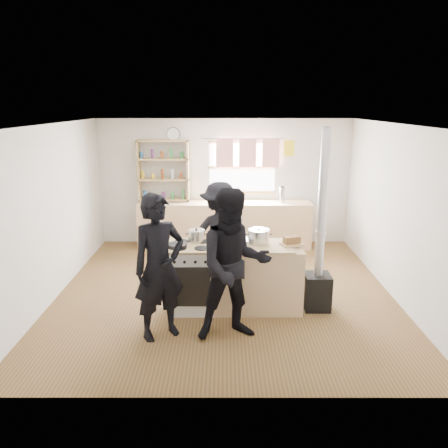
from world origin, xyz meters
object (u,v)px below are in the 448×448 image
at_px(person_near_right, 234,266).
at_px(skillet_greens, 177,245).
at_px(bread_board, 292,241).
at_px(person_far, 220,234).
at_px(thermos, 282,195).
at_px(person_near_left, 159,267).
at_px(roast_tray, 236,241).
at_px(flue_heater, 319,265).
at_px(cooking_island, 235,277).
at_px(stockpot_stove, 196,236).
at_px(stockpot_counter, 259,236).

bearing_deg(person_near_right, skillet_greens, 126.07).
distance_m(bread_board, person_far, 1.30).
relative_size(thermos, person_near_left, 0.17).
relative_size(roast_tray, flue_heater, 0.13).
bearing_deg(cooking_island, person_near_left, -141.09).
relative_size(bread_board, person_far, 0.20).
bearing_deg(person_far, bread_board, 137.70).
distance_m(stockpot_stove, person_near_right, 1.05).
xyz_separation_m(thermos, flue_heater, (0.16, -2.78, -0.40)).
relative_size(stockpot_stove, person_near_left, 0.13).
xyz_separation_m(skillet_greens, person_near_right, (0.74, -0.67, -0.03)).
height_order(skillet_greens, person_near_left, person_near_left).
bearing_deg(flue_heater, person_far, 147.72).
bearing_deg(bread_board, flue_heater, -2.31).
height_order(roast_tray, stockpot_counter, stockpot_counter).
height_order(skillet_greens, stockpot_counter, stockpot_counter).
bearing_deg(person_near_right, stockpot_stove, 106.92).
distance_m(cooking_island, flue_heater, 1.16).
bearing_deg(stockpot_stove, person_near_left, -113.36).
bearing_deg(roast_tray, flue_heater, -2.63).
distance_m(stockpot_counter, person_near_left, 1.50).
relative_size(skillet_greens, person_near_left, 0.20).
distance_m(skillet_greens, stockpot_counter, 1.11).
xyz_separation_m(stockpot_counter, flue_heater, (0.82, -0.09, -0.38)).
relative_size(roast_tray, person_near_right, 0.17).
distance_m(bread_board, flue_heater, 0.51).
xyz_separation_m(flue_heater, person_far, (-1.36, 0.86, 0.17)).
bearing_deg(stockpot_stove, bread_board, -6.37).
bearing_deg(thermos, roast_tray, -109.49).
relative_size(thermos, cooking_island, 0.15).
xyz_separation_m(flue_heater, person_near_right, (-1.18, -0.76, 0.28)).
xyz_separation_m(thermos, bread_board, (-0.22, -2.76, -0.07)).
height_order(stockpot_counter, bread_board, stockpot_counter).
bearing_deg(thermos, skillet_greens, -121.47).
xyz_separation_m(cooking_island, person_near_right, (-0.03, -0.77, 0.46)).
height_order(cooking_island, person_near_left, person_near_left).
height_order(flue_heater, person_near_left, flue_heater).
height_order(thermos, stockpot_counter, thermos).
distance_m(roast_tray, bread_board, 0.75).
relative_size(stockpot_counter, bread_board, 0.89).
xyz_separation_m(stockpot_counter, person_near_right, (-0.36, -0.85, -0.10)).
bearing_deg(person_far, stockpot_counter, 123.56).
distance_m(roast_tray, flue_heater, 1.17).
bearing_deg(skillet_greens, person_far, 59.56).
distance_m(thermos, stockpot_counter, 2.77).
distance_m(stockpot_stove, stockpot_counter, 0.86).
bearing_deg(person_near_right, stockpot_counter, 55.71).
bearing_deg(person_near_left, person_near_right, -34.04).
bearing_deg(cooking_island, thermos, 70.51).
height_order(cooking_island, stockpot_counter, stockpot_counter).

